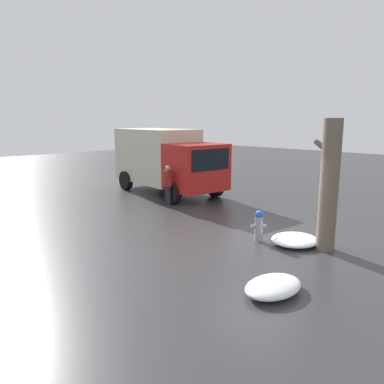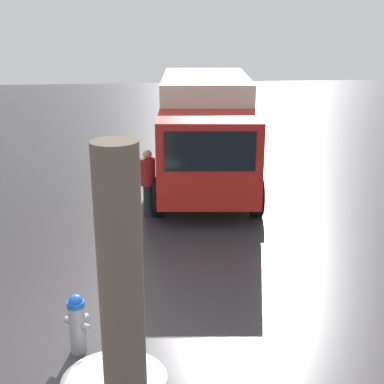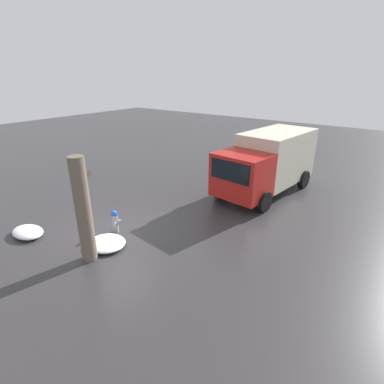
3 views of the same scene
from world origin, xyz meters
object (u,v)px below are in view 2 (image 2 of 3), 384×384
at_px(fire_hydrant, 77,323).
at_px(tree_trunk, 122,300).
at_px(delivery_truck, 206,130).
at_px(pedestrian, 148,180).

distance_m(fire_hydrant, tree_trunk, 2.16).
relative_size(delivery_truck, pedestrian, 3.90).
distance_m(tree_trunk, delivery_truck, 9.05).
xyz_separation_m(fire_hydrant, pedestrian, (5.18, -1.18, 0.41)).
height_order(tree_trunk, pedestrian, tree_trunk).
bearing_deg(fire_hydrant, tree_trunk, -119.63).
xyz_separation_m(fire_hydrant, delivery_truck, (7.18, -2.80, 1.12)).
bearing_deg(fire_hydrant, delivery_truck, 16.45).
relative_size(fire_hydrant, delivery_truck, 0.14).
distance_m(fire_hydrant, delivery_truck, 7.78).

